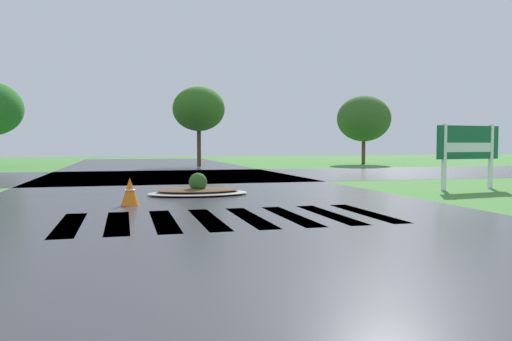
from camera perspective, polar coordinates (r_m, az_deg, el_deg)
The scene contains 8 objects.
ground_plane at distance 5.05m, azimuth 11.12°, elevation -15.54°, with size 120.00×120.00×0.10m, color #478438.
asphalt_roadway at distance 14.54m, azimuth -6.37°, elevation -3.12°, with size 11.98×80.00×0.01m, color #35353A.
asphalt_cross_road at distance 24.77m, azimuth -9.86°, elevation -0.62°, with size 90.00×10.78×0.01m, color #35353A.
crosswalk_stripes at distance 10.52m, azimuth -3.07°, elevation -5.46°, with size 6.75×3.17×0.01m.
estate_billboard at distance 18.57m, azimuth 23.02°, elevation 2.61°, with size 2.66×0.42×2.23m.
median_island at distance 15.40m, azimuth -6.62°, elevation -2.28°, with size 3.06×1.80×0.68m.
traffic_cone at distance 13.11m, azimuth -14.17°, elevation -2.36°, with size 0.45×0.45×0.71m.
background_treeline at distance 36.22m, azimuth -12.92°, elevation 6.52°, with size 43.86×6.03×5.79m.
Camera 1 is at (-2.10, -4.30, 1.55)m, focal length 35.12 mm.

